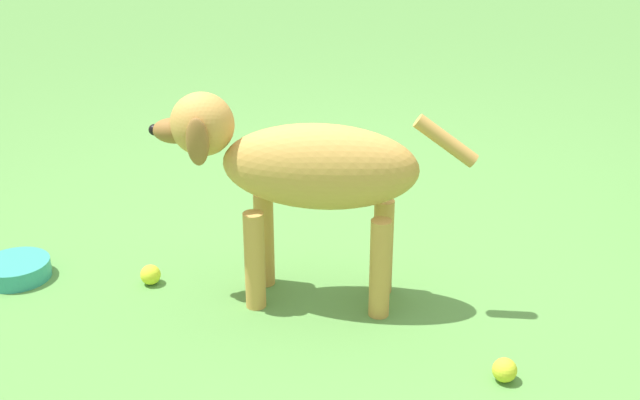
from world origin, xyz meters
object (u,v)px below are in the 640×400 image
object	(u,v)px
tennis_ball_1	(386,172)
tennis_ball_2	(505,370)
dog	(301,169)
tennis_ball_0	(151,275)
water_bowl	(16,270)

from	to	relation	value
tennis_ball_1	tennis_ball_2	bearing A→B (deg)	107.91
dog	tennis_ball_0	world-z (taller)	dog
dog	water_bowl	bearing A→B (deg)	0.17
dog	tennis_ball_2	bearing A→B (deg)	148.78
dog	water_bowl	xyz separation A→B (m)	(0.95, 0.04, -0.40)
tennis_ball_2	tennis_ball_0	bearing A→B (deg)	-16.92
dog	tennis_ball_1	distance (m)	1.14
tennis_ball_0	tennis_ball_1	bearing A→B (deg)	-122.04
dog	tennis_ball_2	size ratio (longest dim) A/B	14.69
tennis_ball_0	water_bowl	xyz separation A→B (m)	(0.45, 0.04, -0.00)
dog	tennis_ball_0	size ratio (longest dim) A/B	14.69
dog	tennis_ball_0	xyz separation A→B (m)	(0.50, 0.00, -0.40)
tennis_ball_2	dog	bearing A→B (deg)	-29.07
tennis_ball_0	tennis_ball_2	xyz separation A→B (m)	(-1.11, 0.34, 0.00)
tennis_ball_2	water_bowl	bearing A→B (deg)	-10.90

